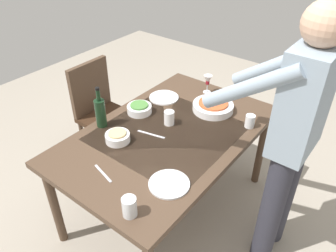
# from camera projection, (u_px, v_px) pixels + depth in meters

# --- Properties ---
(ground_plane) EXTENTS (6.00, 6.00, 0.00)m
(ground_plane) POSITION_uv_depth(u_px,v_px,m) (168.00, 206.00, 2.66)
(ground_plane) COLOR #9E9384
(dining_table) EXTENTS (1.54, 0.97, 0.74)m
(dining_table) POSITION_uv_depth(u_px,v_px,m) (168.00, 140.00, 2.28)
(dining_table) COLOR #4C3828
(dining_table) RESTS_ON ground_plane
(chair_near) EXTENTS (0.40, 0.40, 0.91)m
(chair_near) POSITION_uv_depth(u_px,v_px,m) (100.00, 107.00, 2.89)
(chair_near) COLOR #352114
(chair_near) RESTS_ON ground_plane
(person_server) EXTENTS (0.42, 0.61, 1.69)m
(person_server) POSITION_uv_depth(u_px,v_px,m) (292.00, 134.00, 1.83)
(person_server) COLOR #2D2D38
(person_server) RESTS_ON ground_plane
(wine_bottle) EXTENTS (0.07, 0.07, 0.30)m
(wine_bottle) POSITION_uv_depth(u_px,v_px,m) (100.00, 112.00, 2.24)
(wine_bottle) COLOR black
(wine_bottle) RESTS_ON dining_table
(wine_glass_left) EXTENTS (0.07, 0.07, 0.15)m
(wine_glass_left) POSITION_uv_depth(u_px,v_px,m) (208.00, 81.00, 2.63)
(wine_glass_left) COLOR white
(wine_glass_left) RESTS_ON dining_table
(water_cup_near_left) EXTENTS (0.07, 0.07, 0.10)m
(water_cup_near_left) POSITION_uv_depth(u_px,v_px,m) (169.00, 118.00, 2.29)
(water_cup_near_left) COLOR silver
(water_cup_near_left) RESTS_ON dining_table
(water_cup_near_right) EXTENTS (0.07, 0.07, 0.09)m
(water_cup_near_right) POSITION_uv_depth(u_px,v_px,m) (250.00, 121.00, 2.26)
(water_cup_near_right) COLOR silver
(water_cup_near_right) RESTS_ON dining_table
(water_cup_far_left) EXTENTS (0.08, 0.08, 0.11)m
(water_cup_far_left) POSITION_uv_depth(u_px,v_px,m) (129.00, 207.00, 1.63)
(water_cup_far_left) COLOR silver
(water_cup_far_left) RESTS_ON dining_table
(serving_bowl_pasta) EXTENTS (0.30, 0.30, 0.07)m
(serving_bowl_pasta) POSITION_uv_depth(u_px,v_px,m) (213.00, 106.00, 2.45)
(serving_bowl_pasta) COLOR silver
(serving_bowl_pasta) RESTS_ON dining_table
(side_bowl_salad) EXTENTS (0.18, 0.18, 0.07)m
(side_bowl_salad) POSITION_uv_depth(u_px,v_px,m) (139.00, 108.00, 2.42)
(side_bowl_salad) COLOR silver
(side_bowl_salad) RESTS_ON dining_table
(side_bowl_bread) EXTENTS (0.16, 0.16, 0.07)m
(side_bowl_bread) POSITION_uv_depth(u_px,v_px,m) (118.00, 137.00, 2.14)
(side_bowl_bread) COLOR silver
(side_bowl_bread) RESTS_ON dining_table
(dinner_plate_near) EXTENTS (0.23, 0.23, 0.01)m
(dinner_plate_near) POSITION_uv_depth(u_px,v_px,m) (164.00, 98.00, 2.61)
(dinner_plate_near) COLOR silver
(dinner_plate_near) RESTS_ON dining_table
(dinner_plate_far) EXTENTS (0.23, 0.23, 0.01)m
(dinner_plate_far) POSITION_uv_depth(u_px,v_px,m) (169.00, 184.00, 1.83)
(dinner_plate_far) COLOR silver
(dinner_plate_far) RESTS_ON dining_table
(table_knife) EXTENTS (0.06, 0.20, 0.00)m
(table_knife) POSITION_uv_depth(u_px,v_px,m) (151.00, 134.00, 2.21)
(table_knife) COLOR silver
(table_knife) RESTS_ON dining_table
(table_fork) EXTENTS (0.06, 0.18, 0.00)m
(table_fork) POSITION_uv_depth(u_px,v_px,m) (103.00, 173.00, 1.90)
(table_fork) COLOR silver
(table_fork) RESTS_ON dining_table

